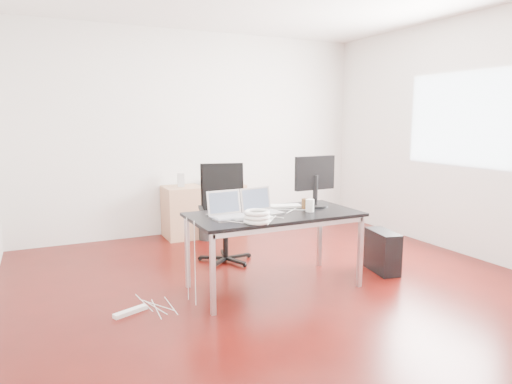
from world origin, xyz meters
name	(u,v)px	position (x,y,z in m)	size (l,w,h in m)	color
room_shell	(285,141)	(0.04, 0.00, 1.40)	(5.00, 5.00, 5.00)	#390906
desk	(274,218)	(-0.06, 0.03, 0.68)	(1.60, 0.80, 0.73)	black
office_chair	(224,208)	(-0.16, 1.05, 0.61)	(0.58, 0.60, 1.08)	black
filing_cabinet_left	(183,212)	(-0.30, 2.23, 0.35)	(0.50, 0.50, 0.70)	#A37251
filing_cabinet_right	(224,208)	(0.30, 2.23, 0.35)	(0.50, 0.50, 0.70)	#A37251
pc_tower	(382,251)	(1.19, -0.07, 0.22)	(0.20, 0.45, 0.44)	black
wastebasket	(207,229)	(-0.04, 1.98, 0.14)	(0.24, 0.24, 0.28)	black
power_strip	(130,312)	(-1.43, 0.00, 0.02)	(0.30, 0.06, 0.04)	white
laptop_left	(228,211)	(-0.52, 0.04, 0.79)	(0.34, 0.27, 0.23)	silver
laptop_right	(261,207)	(-0.18, 0.08, 0.79)	(0.36, 0.30, 0.23)	silver
monitor	(315,179)	(0.46, 0.15, 1.01)	(0.45, 0.26, 0.51)	black
keyboard	(279,206)	(0.11, 0.25, 0.74)	(0.44, 0.14, 0.02)	white
cup_white	(310,205)	(0.28, -0.06, 0.79)	(0.08, 0.08, 0.12)	white
cup_brown	(305,204)	(0.31, 0.08, 0.78)	(0.08, 0.08, 0.10)	brown
cable_coil	(257,217)	(-0.38, -0.27, 0.78)	(0.24, 0.24, 0.11)	white
power_adapter	(268,218)	(-0.24, -0.19, 0.74)	(0.07, 0.07, 0.03)	white
speaker	(181,180)	(-0.32, 2.24, 0.79)	(0.09, 0.08, 0.18)	#9E9E9E
navy_garment	(228,181)	(0.36, 2.22, 0.74)	(0.30, 0.24, 0.09)	black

